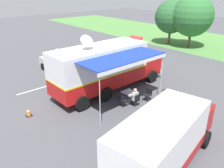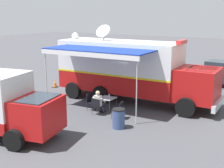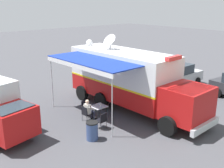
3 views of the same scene
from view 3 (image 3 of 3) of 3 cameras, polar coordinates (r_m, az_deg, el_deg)
The scene contains 12 objects.
ground_plane at distance 17.43m, azimuth 2.03°, elevation -4.48°, with size 100.00×100.00×0.00m, color #47474C.
lot_stripe at distance 21.60m, azimuth 4.66°, elevation -0.26°, with size 0.12×4.80×0.01m, color silver.
command_truck at distance 16.30m, azimuth 3.87°, elevation 1.17°, with size 5.12×9.57×4.53m.
folding_table at distance 15.31m, azimuth -2.81°, elevation -4.87°, with size 0.83×0.83×0.73m.
water_bottle at distance 15.21m, azimuth -2.46°, elevation -4.37°, with size 0.07×0.07×0.22m.
folding_chair_at_table at distance 15.01m, azimuth -5.47°, elevation -6.05°, with size 0.50×0.50×0.87m.
folding_chair_beside_table at distance 15.86m, azimuth -5.49°, elevation -4.77°, with size 0.50×0.50×0.87m.
folding_chair_spare_by_truck at distance 14.13m, azimuth -2.16°, elevation -7.49°, with size 0.56×0.56×0.87m.
seated_responder at distance 15.06m, azimuth -4.91°, elevation -5.38°, with size 0.67×0.56×1.25m.
trash_bin at distance 13.12m, azimuth -4.20°, elevation -9.82°, with size 0.57×0.57×0.91m.
traffic_cone at distance 21.47m, azimuth -7.31°, elevation 0.33°, with size 0.36×0.36×0.58m.
car_far_corner at distance 21.74m, azimuth 13.79°, elevation 1.82°, with size 4.22×2.05×1.76m.
Camera 3 is at (11.04, 11.91, 6.33)m, focal length 43.38 mm.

